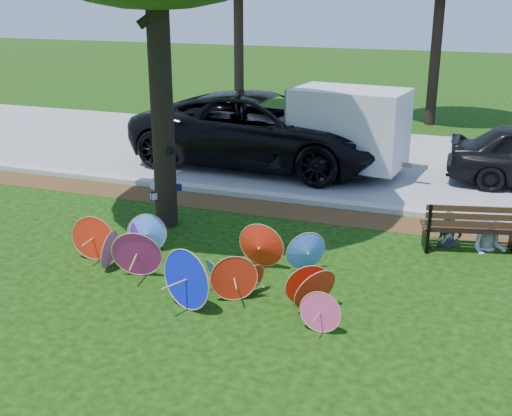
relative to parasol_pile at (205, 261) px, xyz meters
The scene contains 10 objects.
ground 0.77m from the parasol_pile, 100.82° to the right, with size 90.00×90.00×0.00m, color black.
mulch_strip 3.87m from the parasol_pile, 91.86° to the left, with size 90.00×1.00×0.01m, color #472D16.
curb 4.56m from the parasol_pile, 91.57° to the left, with size 90.00×0.30×0.12m, color #B7B5AD.
street 8.71m from the parasol_pile, 90.82° to the left, with size 90.00×8.00×0.01m, color gray.
parasol_pile is the anchor object (origin of this frame).
black_van 7.46m from the parasol_pile, 102.48° to the left, with size 3.20×6.95×1.93m, color black.
cargo_trailer 7.16m from the parasol_pile, 83.82° to the left, with size 2.73×1.73×2.51m, color silver.
park_bench 4.92m from the parasol_pile, 37.01° to the left, with size 1.76×0.67×0.92m, color black, non-canonical shape.
person_left 4.69m from the parasol_pile, 40.08° to the left, with size 0.47×0.31×1.28m, color #343C48.
person_right 5.24m from the parasol_pile, 35.15° to the left, with size 0.62×0.48×1.27m, color silver.
Camera 1 is at (4.16, -7.96, 4.52)m, focal length 45.00 mm.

